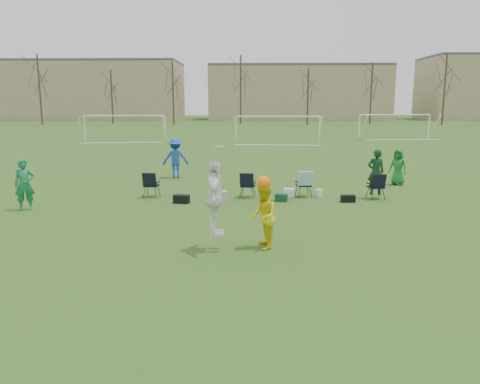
{
  "coord_description": "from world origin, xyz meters",
  "views": [
    {
      "loc": [
        1.53,
        -9.34,
        3.55
      ],
      "look_at": [
        1.28,
        2.71,
        1.25
      ],
      "focal_mm": 35.0,
      "sensor_mm": 36.0,
      "label": 1
    }
  ],
  "objects_px": {
    "center_contest": "(238,207)",
    "goal_right": "(395,120)",
    "fielder_green_far": "(398,167)",
    "fielder_green_near": "(25,185)",
    "goal_mid": "(278,122)",
    "goal_left": "(125,121)",
    "fielder_blue": "(175,158)"
  },
  "relations": [
    {
      "from": "goal_left",
      "to": "fielder_green_near",
      "type": "bearing_deg",
      "value": -86.87
    },
    {
      "from": "center_contest",
      "to": "goal_mid",
      "type": "distance_m",
      "value": 30.43
    },
    {
      "from": "goal_right",
      "to": "goal_mid",
      "type": "bearing_deg",
      "value": -161.43
    },
    {
      "from": "center_contest",
      "to": "fielder_green_near",
      "type": "bearing_deg",
      "value": 150.09
    },
    {
      "from": "fielder_green_far",
      "to": "goal_mid",
      "type": "distance_m",
      "value": 21.31
    },
    {
      "from": "fielder_green_far",
      "to": "goal_left",
      "type": "xyz_separation_m",
      "value": [
        -18.05,
        22.89,
        1.13
      ]
    },
    {
      "from": "fielder_green_near",
      "to": "goal_left",
      "type": "bearing_deg",
      "value": 72.3
    },
    {
      "from": "center_contest",
      "to": "goal_right",
      "type": "height_order",
      "value": "center_contest"
    },
    {
      "from": "center_contest",
      "to": "goal_left",
      "type": "distance_m",
      "value": 34.21
    },
    {
      "from": "fielder_green_near",
      "to": "goal_left",
      "type": "relative_size",
      "value": 0.23
    },
    {
      "from": "center_contest",
      "to": "goal_mid",
      "type": "height_order",
      "value": "center_contest"
    },
    {
      "from": "fielder_green_near",
      "to": "fielder_green_far",
      "type": "xyz_separation_m",
      "value": [
        14.03,
        5.24,
        -0.08
      ]
    },
    {
      "from": "center_contest",
      "to": "fielder_green_far",
      "type": "bearing_deg",
      "value": 54.19
    },
    {
      "from": "goal_mid",
      "to": "goal_right",
      "type": "relative_size",
      "value": 1.01
    },
    {
      "from": "fielder_blue",
      "to": "center_contest",
      "type": "bearing_deg",
      "value": 96.71
    },
    {
      "from": "fielder_green_far",
      "to": "goal_right",
      "type": "xyz_separation_m",
      "value": [
        7.95,
        26.89,
        1.13
      ]
    },
    {
      "from": "fielder_green_near",
      "to": "fielder_blue",
      "type": "height_order",
      "value": "fielder_blue"
    },
    {
      "from": "goal_left",
      "to": "goal_right",
      "type": "distance_m",
      "value": 26.31
    },
    {
      "from": "fielder_blue",
      "to": "goal_right",
      "type": "xyz_separation_m",
      "value": [
        18.02,
        25.15,
        0.97
      ]
    },
    {
      "from": "fielder_green_near",
      "to": "fielder_green_far",
      "type": "bearing_deg",
      "value": -5.36
    },
    {
      "from": "fielder_green_near",
      "to": "center_contest",
      "type": "bearing_deg",
      "value": -55.73
    },
    {
      "from": "goal_left",
      "to": "goal_mid",
      "type": "distance_m",
      "value": 14.14
    },
    {
      "from": "fielder_green_near",
      "to": "fielder_green_far",
      "type": "distance_m",
      "value": 14.97
    },
    {
      "from": "fielder_green_far",
      "to": "fielder_blue",
      "type": "bearing_deg",
      "value": -149.04
    },
    {
      "from": "goal_mid",
      "to": "goal_right",
      "type": "distance_m",
      "value": 13.42
    },
    {
      "from": "fielder_green_near",
      "to": "center_contest",
      "type": "distance_m",
      "value": 8.36
    },
    {
      "from": "fielder_blue",
      "to": "goal_left",
      "type": "bearing_deg",
      "value": -78.99
    },
    {
      "from": "fielder_green_near",
      "to": "goal_left",
      "type": "distance_m",
      "value": 28.43
    },
    {
      "from": "fielder_green_near",
      "to": "goal_right",
      "type": "relative_size",
      "value": 0.24
    },
    {
      "from": "center_contest",
      "to": "goal_left",
      "type": "height_order",
      "value": "center_contest"
    },
    {
      "from": "center_contest",
      "to": "fielder_blue",
      "type": "bearing_deg",
      "value": 106.39
    },
    {
      "from": "center_contest",
      "to": "goal_mid",
      "type": "relative_size",
      "value": 0.35
    }
  ]
}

